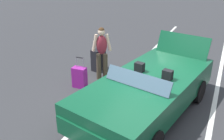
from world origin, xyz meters
name	(u,v)px	position (x,y,z in m)	size (l,w,h in m)	color
ground_plane	(146,112)	(0.00, 0.00, 0.00)	(80.00, 80.00, 0.00)	#333335
lot_line_near	(103,101)	(0.00, -1.21, 0.00)	(18.00, 0.12, 0.01)	silver
lot_line_mid	(210,128)	(0.00, 1.49, 0.00)	(18.00, 0.12, 0.01)	silver
convertible_car	(143,94)	(0.19, -0.04, 0.59)	(4.40, 2.51, 1.52)	#0F4C2D
suitcase_large_black	(99,59)	(-1.78, -2.30, 0.37)	(0.52, 0.37, 1.10)	black
suitcase_medium_bright	(80,77)	(-0.42, -2.19, 0.31)	(0.26, 0.41, 0.92)	#991E8C
traveler_person	(102,51)	(-1.21, -1.86, 0.93)	(0.37, 0.57, 1.65)	#4C3F2D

